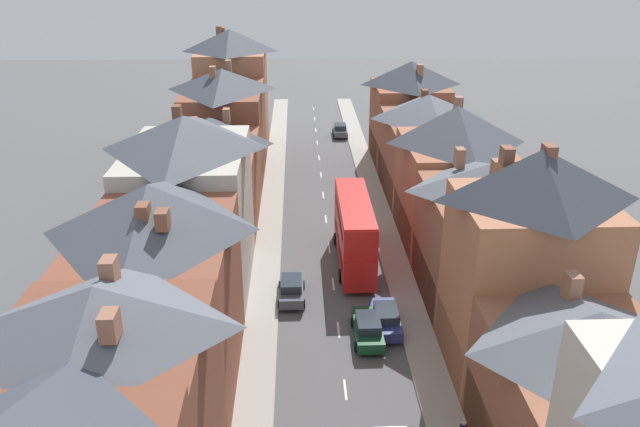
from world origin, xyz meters
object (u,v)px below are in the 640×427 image
at_px(double_decker_bus_lead, 354,230).
at_px(car_parked_left_a, 386,318).
at_px(car_near_silver, 368,328).
at_px(car_parked_right_a, 340,130).
at_px(car_near_blue, 291,288).

relative_size(double_decker_bus_lead, car_parked_left_a, 2.45).
distance_m(car_near_silver, car_parked_right_a, 46.05).
bearing_deg(car_near_silver, car_near_blue, 133.44).
relative_size(car_near_silver, car_parked_left_a, 1.00).
xyz_separation_m(double_decker_bus_lead, car_near_blue, (-4.89, -5.28, -2.00)).
relative_size(car_parked_left_a, car_parked_right_a, 1.09).
xyz_separation_m(car_near_blue, car_parked_right_a, (6.20, 40.85, 0.01)).
relative_size(double_decker_bus_lead, car_parked_right_a, 2.66).
height_order(double_decker_bus_lead, car_near_silver, double_decker_bus_lead).
xyz_separation_m(car_near_silver, car_parked_right_a, (1.30, 46.03, 0.00)).
bearing_deg(double_decker_bus_lead, car_near_blue, -132.80).
bearing_deg(car_near_silver, car_parked_right_a, 88.38).
bearing_deg(car_parked_left_a, car_near_blue, 146.72).
bearing_deg(car_near_blue, car_parked_left_a, -33.28).
height_order(car_near_silver, car_parked_right_a, car_parked_right_a).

